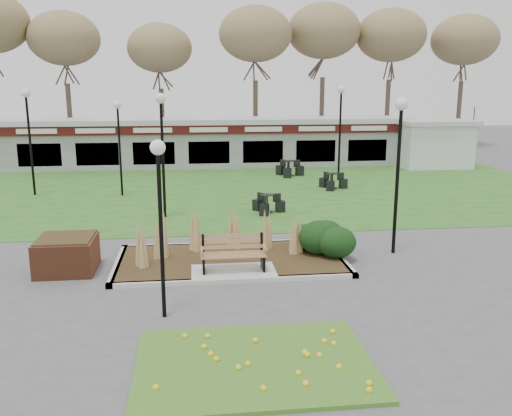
{
  "coord_description": "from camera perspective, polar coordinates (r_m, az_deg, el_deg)",
  "views": [
    {
      "loc": [
        -1.01,
        -13.32,
        4.89
      ],
      "look_at": [
        0.81,
        2.0,
        1.37
      ],
      "focal_mm": 38.0,
      "sensor_mm": 36.0,
      "label": 1
    }
  ],
  "objects": [
    {
      "name": "lamp_post_mid_right",
      "position": [
        24.75,
        -14.27,
        8.24
      ],
      "size": [
        0.35,
        0.35,
        4.22
      ],
      "color": "black",
      "rests_on": "ground"
    },
    {
      "name": "lamp_post_far_left",
      "position": [
        26.11,
        -22.88,
        8.69
      ],
      "size": [
        0.39,
        0.39,
        4.73
      ],
      "color": "black",
      "rests_on": "ground"
    },
    {
      "name": "bistro_set_d",
      "position": [
        21.09,
        1.21,
        0.16
      ],
      "size": [
        1.26,
        1.33,
        0.72
      ],
      "color": "black",
      "rests_on": "ground"
    },
    {
      "name": "food_pavilion",
      "position": [
        33.47,
        -5.06,
        6.94
      ],
      "size": [
        24.6,
        3.4,
        2.9
      ],
      "color": "gray",
      "rests_on": "ground"
    },
    {
      "name": "lamp_post_far_right",
      "position": [
        28.29,
        8.89,
        9.97
      ],
      "size": [
        0.4,
        0.4,
        4.86
      ],
      "color": "black",
      "rests_on": "ground"
    },
    {
      "name": "lamp_post_mid_left",
      "position": [
        20.21,
        -9.89,
        8.3
      ],
      "size": [
        0.38,
        0.38,
        4.6
      ],
      "color": "black",
      "rests_on": "ground"
    },
    {
      "name": "bistro_set_b",
      "position": [
        29.66,
        3.51,
        3.92
      ],
      "size": [
        1.5,
        1.56,
        0.84
      ],
      "color": "black",
      "rests_on": "ground"
    },
    {
      "name": "tree_backdrop",
      "position": [
        41.47,
        -5.63,
        17.59
      ],
      "size": [
        47.24,
        5.24,
        10.36
      ],
      "color": "#47382B",
      "rests_on": "ground"
    },
    {
      "name": "flower_bed",
      "position": [
        10.01,
        -0.18,
        -15.93
      ],
      "size": [
        4.2,
        3.0,
        0.16
      ],
      "color": "#38651C",
      "rests_on": "ground"
    },
    {
      "name": "brick_planter",
      "position": [
        15.36,
        -19.3,
        -4.6
      ],
      "size": [
        1.5,
        1.5,
        0.95
      ],
      "color": "brown",
      "rests_on": "ground"
    },
    {
      "name": "bistro_set_c",
      "position": [
        26.22,
        8.05,
        2.56
      ],
      "size": [
        1.27,
        1.39,
        0.74
      ],
      "color": "black",
      "rests_on": "ground"
    },
    {
      "name": "lamp_post_near_left",
      "position": [
        11.26,
        -10.13,
        1.86
      ],
      "size": [
        0.32,
        0.32,
        3.82
      ],
      "color": "black",
      "rests_on": "ground"
    },
    {
      "name": "park_bench",
      "position": [
        14.27,
        -2.43,
        -4.72
      ],
      "size": [
        1.7,
        0.66,
        0.93
      ],
      "color": "olive",
      "rests_on": "ground"
    },
    {
      "name": "lamp_post_near_right",
      "position": [
        16.05,
        14.87,
        6.82
      ],
      "size": [
        0.38,
        0.38,
        4.56
      ],
      "color": "black",
      "rests_on": "ground"
    },
    {
      "name": "ground",
      "position": [
        14.22,
        -2.33,
        -7.28
      ],
      "size": [
        100.0,
        100.0,
        0.0
      ],
      "primitive_type": "plane",
      "color": "#515154",
      "rests_on": "ground"
    },
    {
      "name": "planting_bed",
      "position": [
        15.52,
        1.98,
        -4.11
      ],
      "size": [
        6.75,
        3.4,
        1.27
      ],
      "color": "#382B16",
      "rests_on": "ground"
    },
    {
      "name": "service_hut",
      "position": [
        34.69,
        18.1,
        6.53
      ],
      "size": [
        4.4,
        3.4,
        2.83
      ],
      "color": "silver",
      "rests_on": "ground"
    },
    {
      "name": "lawn",
      "position": [
        25.8,
        -4.43,
        1.91
      ],
      "size": [
        34.0,
        16.0,
        0.02
      ],
      "primitive_type": "cube",
      "color": "#295D1D",
      "rests_on": "ground"
    },
    {
      "name": "patio_umbrella",
      "position": [
        35.79,
        21.78,
        6.62
      ],
      "size": [
        2.63,
        2.65,
        2.48
      ],
      "color": "black",
      "rests_on": "ground"
    }
  ]
}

